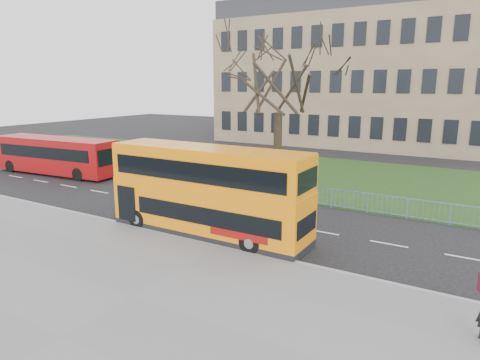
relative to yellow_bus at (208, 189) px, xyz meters
The scene contains 9 objects.
ground 2.60m from the yellow_bus, 20.44° to the left, with size 120.00×120.00×0.00m, color black.
pavement 6.72m from the yellow_bus, 77.54° to the right, with size 80.00×10.50×0.12m, color slate.
kerb 2.69m from the yellow_bus, 36.96° to the right, with size 80.00×0.20×0.14m, color gray.
grass_verge 15.02m from the yellow_bus, 84.69° to the left, with size 80.00×15.40×0.08m, color #1A3814.
guard_railing 7.42m from the yellow_bus, 79.04° to the left, with size 40.00×0.12×1.10m, color #6790B7, non-canonical shape.
bare_tree 11.26m from the yellow_bus, 98.77° to the left, with size 8.06×8.06×11.52m, color black, non-canonical shape.
civic_building 36.03m from the yellow_bus, 95.82° to the left, with size 30.00×15.00×14.00m, color #78604C.
yellow_bus is the anchor object (origin of this frame).
red_bus 18.53m from the yellow_bus, 163.58° to the left, with size 10.70×3.25×2.78m.
Camera 1 is at (9.35, -15.75, 6.75)m, focal length 32.00 mm.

